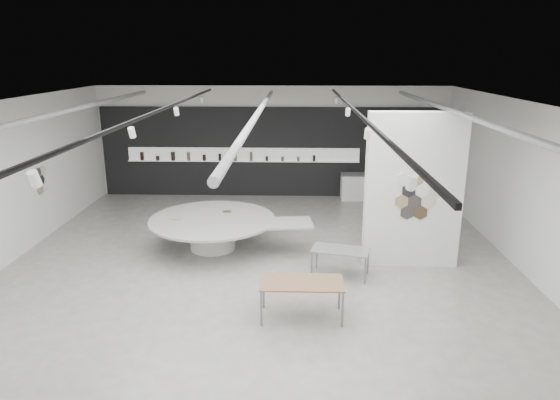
{
  "coord_description": "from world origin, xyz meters",
  "views": [
    {
      "loc": [
        0.77,
        -10.09,
        4.79
      ],
      "look_at": [
        0.44,
        1.2,
        1.5
      ],
      "focal_mm": 32.0,
      "sensor_mm": 36.0,
      "label": 1
    }
  ],
  "objects_px": {
    "sample_table_wood": "(302,284)",
    "kitchen_counter": "(364,187)",
    "partition_column": "(413,191)",
    "sample_table_stone": "(340,252)",
    "display_island": "(215,229)"
  },
  "relations": [
    {
      "from": "sample_table_wood",
      "to": "kitchen_counter",
      "type": "distance_m",
      "value": 8.4
    },
    {
      "from": "partition_column",
      "to": "sample_table_stone",
      "type": "bearing_deg",
      "value": -156.53
    },
    {
      "from": "sample_table_wood",
      "to": "kitchen_counter",
      "type": "relative_size",
      "value": 0.98
    },
    {
      "from": "partition_column",
      "to": "sample_table_wood",
      "type": "distance_m",
      "value": 3.82
    },
    {
      "from": "kitchen_counter",
      "to": "sample_table_wood",
      "type": "bearing_deg",
      "value": -105.99
    },
    {
      "from": "sample_table_wood",
      "to": "kitchen_counter",
      "type": "height_order",
      "value": "kitchen_counter"
    },
    {
      "from": "display_island",
      "to": "sample_table_wood",
      "type": "bearing_deg",
      "value": -63.89
    },
    {
      "from": "partition_column",
      "to": "kitchen_counter",
      "type": "height_order",
      "value": "partition_column"
    },
    {
      "from": "sample_table_wood",
      "to": "sample_table_stone",
      "type": "distance_m",
      "value": 2.06
    },
    {
      "from": "display_island",
      "to": "kitchen_counter",
      "type": "bearing_deg",
      "value": 40.71
    },
    {
      "from": "partition_column",
      "to": "kitchen_counter",
      "type": "bearing_deg",
      "value": 93.65
    },
    {
      "from": "display_island",
      "to": "sample_table_wood",
      "type": "xyz_separation_m",
      "value": [
        2.16,
        -3.43,
        0.14
      ]
    },
    {
      "from": "display_island",
      "to": "sample_table_wood",
      "type": "relative_size",
      "value": 2.79
    },
    {
      "from": "partition_column",
      "to": "sample_table_wood",
      "type": "xyz_separation_m",
      "value": [
        -2.57,
        -2.59,
        -1.12
      ]
    },
    {
      "from": "sample_table_stone",
      "to": "kitchen_counter",
      "type": "relative_size",
      "value": 0.86
    }
  ]
}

